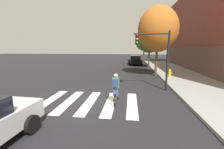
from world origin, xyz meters
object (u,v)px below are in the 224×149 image
object	(u,v)px
street_tree_far	(144,40)
fire_hydrant	(170,73)
cyclist	(116,89)
sedan_mid	(135,60)
street_tree_mid	(150,39)
traffic_light_near	(156,51)
sedan_far	(134,58)
street_tree_near	(158,29)

from	to	relation	value
street_tree_far	fire_hydrant	bearing A→B (deg)	-85.72
fire_hydrant	cyclist	bearing A→B (deg)	-122.01
sedan_mid	fire_hydrant	size ratio (longest dim) A/B	6.23
fire_hydrant	street_tree_mid	size ratio (longest dim) A/B	0.12
traffic_light_near	street_tree_mid	xyz separation A→B (m)	(1.02, 12.40, 1.45)
traffic_light_near	street_tree_mid	world-z (taller)	street_tree_mid
sedan_far	cyclist	bearing A→B (deg)	-93.77
street_tree_far	cyclist	bearing A→B (deg)	-98.23
cyclist	street_tree_mid	distance (m)	16.14
street_tree_near	fire_hydrant	bearing A→B (deg)	-39.87
cyclist	street_tree_near	size ratio (longest dim) A/B	0.24
cyclist	street_tree_far	size ratio (longest dim) A/B	0.26
traffic_light_near	street_tree_mid	distance (m)	12.53
cyclist	sedan_far	bearing A→B (deg)	86.23
sedan_mid	street_tree_mid	bearing A→B (deg)	-62.67
cyclist	fire_hydrant	xyz separation A→B (m)	(4.72, 7.56, -0.31)
sedan_far	street_tree_far	xyz separation A→B (m)	(1.91, 0.13, 3.75)
cyclist	street_tree_far	bearing A→B (deg)	81.77
cyclist	street_tree_mid	xyz separation A→B (m)	(3.53, 15.36, 3.47)
sedan_far	cyclist	world-z (taller)	cyclist
street_tree_near	traffic_light_near	bearing A→B (deg)	-100.00
sedan_mid	street_tree_near	xyz separation A→B (m)	(1.94, -10.59, 4.07)
cyclist	street_tree_near	world-z (taller)	street_tree_near
sedan_mid	sedan_far	world-z (taller)	sedan_mid
cyclist	street_tree_far	world-z (taller)	street_tree_far
traffic_light_near	street_tree_near	distance (m)	6.06
cyclist	street_tree_near	bearing A→B (deg)	67.78
cyclist	fire_hydrant	distance (m)	8.92
sedan_mid	street_tree_near	bearing A→B (deg)	-79.62
cyclist	street_tree_far	distance (m)	24.62
fire_hydrant	street_tree_mid	distance (m)	8.76
cyclist	traffic_light_near	size ratio (longest dim) A/B	0.41
traffic_light_near	sedan_mid	bearing A→B (deg)	93.35
sedan_mid	street_tree_far	size ratio (longest dim) A/B	0.73
sedan_mid	street_tree_far	distance (m)	6.44
traffic_light_near	street_tree_near	world-z (taller)	street_tree_near
sedan_far	fire_hydrant	bearing A→B (deg)	-79.16
sedan_mid	street_tree_mid	xyz separation A→B (m)	(1.97, -3.80, 3.47)
cyclist	street_tree_far	xyz separation A→B (m)	(3.49, 24.09, 3.68)
street_tree_far	street_tree_near	bearing A→B (deg)	-89.94
cyclist	sedan_mid	bearing A→B (deg)	85.34
street_tree_mid	traffic_light_near	bearing A→B (deg)	-94.68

